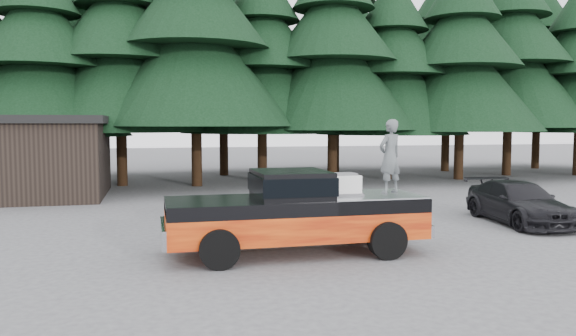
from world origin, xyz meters
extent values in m
plane|color=#48484A|center=(0.00, 0.00, 0.00)|extent=(120.00, 120.00, 0.00)
cube|color=black|center=(-0.04, -0.36, 1.62)|extent=(1.66, 1.90, 0.59)
cube|color=silver|center=(1.23, -0.41, 1.55)|extent=(0.65, 0.54, 0.45)
imported|color=#53585A|center=(2.41, -0.28, 2.21)|extent=(0.75, 0.63, 1.76)
imported|color=black|center=(7.59, 1.94, 0.62)|extent=(2.14, 4.44, 1.25)
cube|color=black|center=(-9.00, 12.00, 1.50)|extent=(8.00, 6.00, 3.00)
cube|color=black|center=(-9.00, 12.00, 3.15)|extent=(8.40, 6.40, 0.30)
camera|label=1|loc=(-3.10, -12.64, 2.97)|focal=35.00mm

